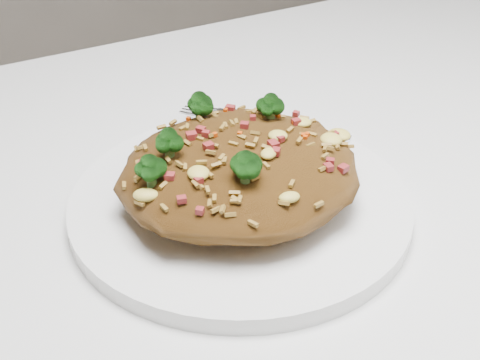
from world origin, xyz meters
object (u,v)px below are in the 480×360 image
Objects in this scene: dining_table at (349,276)px; fork at (272,124)px; plate at (240,203)px; fried_rice at (239,162)px.

dining_table is 0.15m from fork.
fork reaches higher than dining_table.
plate is at bearing 164.56° from dining_table.
dining_table is at bearing -30.54° from fork.
fried_rice is at bearing 167.67° from plate.
fork is (0.08, 0.08, 0.01)m from plate.
fried_rice reaches higher than fork.
plate is at bearing -12.33° from fried_rice.
fork is (-0.02, 0.11, 0.11)m from dining_table.
dining_table is 0.14m from plate.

